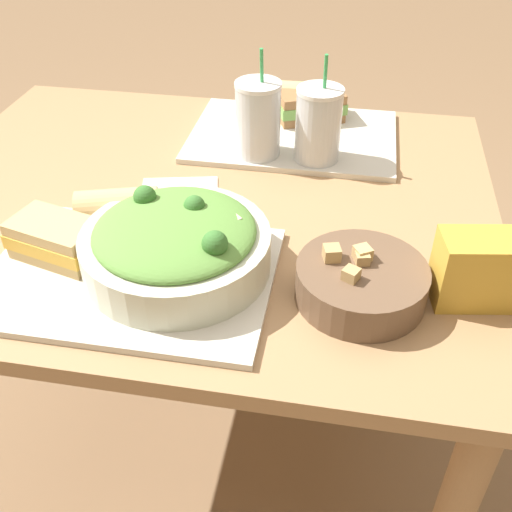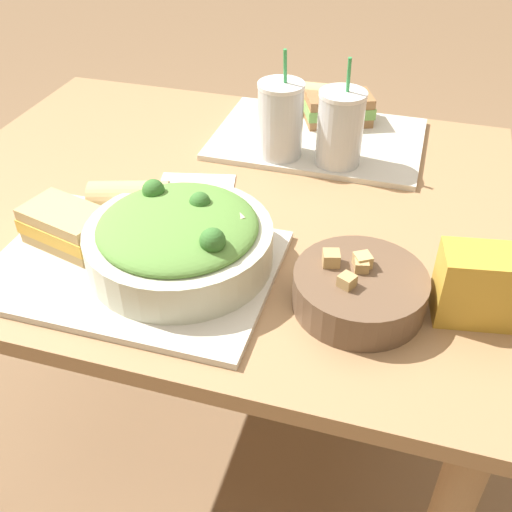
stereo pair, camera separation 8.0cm
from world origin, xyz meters
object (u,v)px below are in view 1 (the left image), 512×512
object	(u,v)px
soup_bowl	(361,281)
sandwich_near	(56,239)
drink_cup_red	(318,127)
napkin_folded	(179,192)
baguette_near	(119,209)
salad_bowl	(176,244)
chip_bag	(479,270)
drink_cup_dark	(258,121)
sandwich_far	(310,105)
baguette_far	(296,97)

from	to	relation	value
soup_bowl	sandwich_near	size ratio (longest dim) A/B	1.22
drink_cup_red	napkin_folded	xyz separation A→B (m)	(-0.25, -0.16, -0.08)
baguette_near	drink_cup_red	distance (m)	0.43
salad_bowl	drink_cup_red	distance (m)	0.43
chip_bag	napkin_folded	xyz separation A→B (m)	(-0.52, 0.22, -0.05)
sandwich_near	drink_cup_red	bearing A→B (deg)	60.95
soup_bowl	salad_bowl	bearing A→B (deg)	178.06
drink_cup_red	sandwich_near	bearing A→B (deg)	-133.54
salad_bowl	drink_cup_dark	size ratio (longest dim) A/B	1.33
soup_bowl	drink_cup_dark	xyz separation A→B (m)	(-0.23, 0.40, 0.05)
salad_bowl	sandwich_far	size ratio (longest dim) A/B	1.70
soup_bowl	drink_cup_dark	distance (m)	0.47
baguette_near	drink_cup_dark	xyz separation A→B (m)	(0.19, 0.30, 0.04)
sandwich_near	baguette_near	bearing A→B (deg)	67.50
sandwich_far	drink_cup_dark	size ratio (longest dim) A/B	0.78
sandwich_near	napkin_folded	size ratio (longest dim) A/B	0.98
salad_bowl	chip_bag	bearing A→B (deg)	2.21
soup_bowl	sandwich_near	bearing A→B (deg)	179.34
salad_bowl	soup_bowl	xyz separation A→B (m)	(0.29, -0.01, -0.03)
salad_bowl	sandwich_far	bearing A→B (deg)	75.84
soup_bowl	drink_cup_red	distance (m)	0.42
sandwich_near	drink_cup_red	distance (m)	0.55
salad_bowl	drink_cup_dark	bearing A→B (deg)	81.48
sandwich_near	drink_cup_red	size ratio (longest dim) A/B	0.74
drink_cup_red	chip_bag	size ratio (longest dim) A/B	1.59
baguette_near	sandwich_far	distance (m)	0.56
chip_bag	baguette_far	bearing A→B (deg)	110.43
sandwich_far	drink_cup_dark	xyz separation A→B (m)	(-0.09, -0.19, 0.04)
chip_bag	napkin_folded	bearing A→B (deg)	147.73
salad_bowl	chip_bag	xyz separation A→B (m)	(0.45, 0.02, -0.00)
baguette_far	sandwich_far	bearing A→B (deg)	-133.71
baguette_near	baguette_far	xyz separation A→B (m)	(0.24, 0.52, 0.00)
baguette_far	drink_cup_dark	distance (m)	0.23
sandwich_near	napkin_folded	xyz separation A→B (m)	(0.13, 0.24, -0.04)
sandwich_near	soup_bowl	bearing A→B (deg)	13.83
sandwich_near	baguette_near	world-z (taller)	baguette_near
baguette_far	soup_bowl	bearing A→B (deg)	-166.27
chip_bag	napkin_folded	size ratio (longest dim) A/B	0.83
salad_bowl	chip_bag	distance (m)	0.45
sandwich_near	baguette_near	distance (m)	0.12
salad_bowl	sandwich_near	xyz separation A→B (m)	(-0.20, -0.00, -0.01)
baguette_far	napkin_folded	size ratio (longest dim) A/B	0.72
baguette_near	soup_bowl	bearing A→B (deg)	-121.33
drink_cup_dark	baguette_far	bearing A→B (deg)	77.20
salad_bowl	napkin_folded	bearing A→B (deg)	105.75
soup_bowl	chip_bag	distance (m)	0.17
soup_bowl	napkin_folded	bearing A→B (deg)	145.14
soup_bowl	baguette_near	world-z (taller)	baguette_near
drink_cup_dark	chip_bag	bearing A→B (deg)	-43.68
drink_cup_red	napkin_folded	distance (m)	0.30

